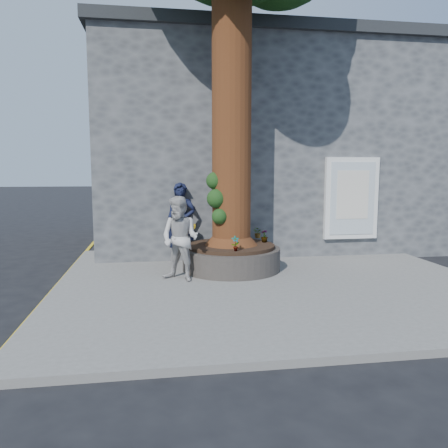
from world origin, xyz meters
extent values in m
plane|color=black|center=(0.00, 0.00, 0.00)|extent=(120.00, 120.00, 0.00)
cube|color=slate|center=(1.50, 1.00, 0.06)|extent=(9.00, 8.00, 0.12)
cube|color=yellow|center=(-3.05, 1.00, 0.00)|extent=(0.10, 30.00, 0.01)
cube|color=#444649|center=(2.50, 7.20, 3.00)|extent=(10.00, 8.00, 6.00)
cube|color=black|center=(2.50, 7.20, 6.15)|extent=(10.30, 8.30, 0.30)
cube|color=white|center=(4.30, 3.14, 1.70)|extent=(1.50, 0.12, 2.20)
cube|color=silver|center=(4.30, 3.08, 1.70)|extent=(1.25, 0.04, 1.95)
cube|color=silver|center=(4.30, 3.06, 1.80)|extent=(0.90, 0.02, 1.30)
cylinder|color=black|center=(0.80, 2.00, 0.38)|extent=(2.30, 2.30, 0.52)
cylinder|color=black|center=(0.80, 2.00, 0.68)|extent=(2.04, 2.04, 0.08)
cylinder|color=#4E2813|center=(0.80, 2.00, 4.47)|extent=(0.90, 0.90, 7.50)
cone|color=#4E2813|center=(0.80, 2.00, 1.07)|extent=(1.24, 1.24, 0.70)
sphere|color=#173612|center=(0.42, 1.80, 1.82)|extent=(0.44, 0.44, 0.44)
sphere|color=#173612|center=(0.48, 1.70, 1.42)|extent=(0.36, 0.36, 0.36)
sphere|color=#173612|center=(0.40, 1.92, 2.22)|extent=(0.40, 0.40, 0.40)
imported|color=black|center=(-0.32, 3.00, 1.14)|extent=(0.83, 0.64, 2.03)
imported|color=#B8B4B0|center=(-0.45, 1.16, 1.02)|extent=(1.11, 1.05, 1.80)
cube|color=white|center=(-0.12, 2.92, 0.26)|extent=(0.23, 0.18, 0.28)
imported|color=gray|center=(0.74, 1.15, 0.89)|extent=(0.19, 0.14, 0.33)
imported|color=gray|center=(-0.05, 2.85, 0.92)|extent=(0.25, 0.26, 0.40)
imported|color=gray|center=(1.65, 2.19, 0.87)|extent=(0.20, 0.20, 0.30)
imported|color=gray|center=(1.65, 2.85, 0.86)|extent=(0.30, 0.32, 0.28)
camera|label=1|loc=(-0.94, -7.99, 2.47)|focal=35.00mm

